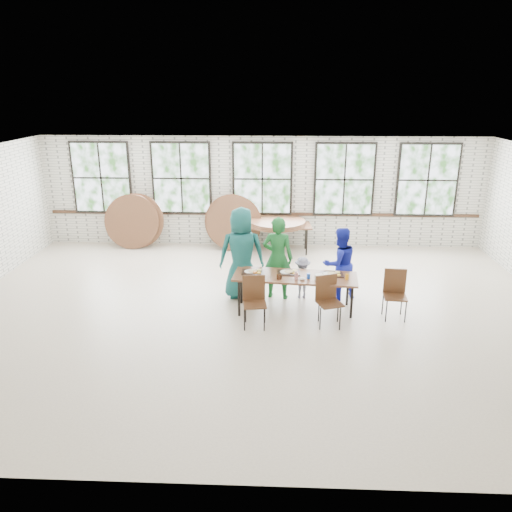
{
  "coord_description": "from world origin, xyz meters",
  "views": [
    {
      "loc": [
        0.39,
        -8.95,
        4.24
      ],
      "look_at": [
        0.0,
        0.4,
        1.05
      ],
      "focal_mm": 35.0,
      "sensor_mm": 36.0,
      "label": 1
    }
  ],
  "objects_px": {
    "dining_table": "(295,278)",
    "chair_near_left": "(254,297)",
    "chair_near_right": "(328,296)",
    "storage_table": "(277,227)"
  },
  "relations": [
    {
      "from": "dining_table",
      "to": "chair_near_left",
      "type": "bearing_deg",
      "value": -134.03
    },
    {
      "from": "dining_table",
      "to": "chair_near_right",
      "type": "height_order",
      "value": "chair_near_right"
    },
    {
      "from": "dining_table",
      "to": "chair_near_right",
      "type": "relative_size",
      "value": 2.6
    },
    {
      "from": "chair_near_right",
      "to": "storage_table",
      "type": "height_order",
      "value": "chair_near_right"
    },
    {
      "from": "chair_near_left",
      "to": "chair_near_right",
      "type": "bearing_deg",
      "value": -3.93
    },
    {
      "from": "dining_table",
      "to": "chair_near_left",
      "type": "relative_size",
      "value": 2.6
    },
    {
      "from": "dining_table",
      "to": "chair_near_left",
      "type": "height_order",
      "value": "chair_near_left"
    },
    {
      "from": "chair_near_left",
      "to": "chair_near_right",
      "type": "height_order",
      "value": "same"
    },
    {
      "from": "dining_table",
      "to": "chair_near_left",
      "type": "xyz_separation_m",
      "value": [
        -0.77,
        -0.65,
        -0.13
      ]
    },
    {
      "from": "chair_near_left",
      "to": "storage_table",
      "type": "distance_m",
      "value": 4.39
    }
  ]
}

